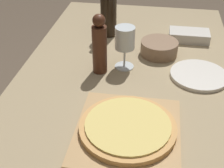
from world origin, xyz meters
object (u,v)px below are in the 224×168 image
Objects in this scene: small_bowl at (159,48)px; wine_bottle at (108,6)px; pepper_mill at (100,46)px; pizza at (128,127)px; wine_glass at (125,40)px.

wine_bottle is at bearing 147.51° from small_bowl.
pepper_mill is (0.02, -0.33, -0.03)m from wine_bottle.
pizza is at bearing -66.19° from pepper_mill.
small_bowl is (0.07, 0.50, 0.00)m from pizza.
wine_glass is at bearing -68.60° from wine_bottle.
wine_bottle is at bearing 104.29° from pizza.
wine_bottle reaches higher than wine_glass.
wine_glass is (0.09, 0.04, 0.01)m from pepper_mill.
pizza is 0.51m from small_bowl.
wine_bottle is 0.31m from small_bowl.
small_bowl is at bearing 43.91° from wine_glass.
wine_bottle is 2.14× the size of small_bowl.
wine_bottle is 1.42× the size of pepper_mill.
wine_glass is (0.11, -0.28, -0.02)m from wine_bottle.
pepper_mill reaches higher than pizza.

